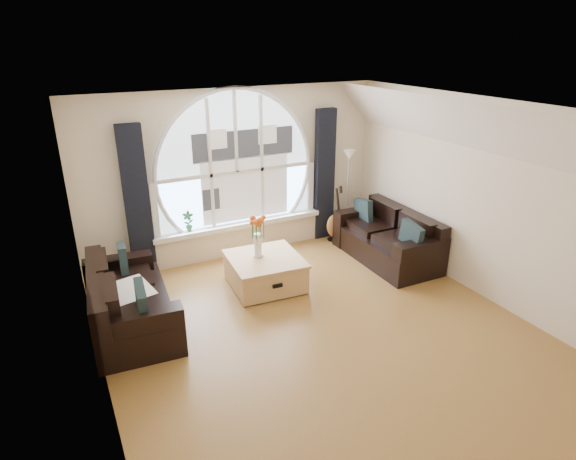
# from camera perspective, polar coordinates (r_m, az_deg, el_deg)

# --- Properties ---
(ground) EXTENTS (5.00, 5.50, 0.01)m
(ground) POSITION_cam_1_polar(r_m,az_deg,el_deg) (6.10, 3.94, -12.06)
(ground) COLOR brown
(ground) RESTS_ON ground
(ceiling) EXTENTS (5.00, 5.50, 0.01)m
(ceiling) POSITION_cam_1_polar(r_m,az_deg,el_deg) (5.10, 4.75, 13.89)
(ceiling) COLOR silver
(ceiling) RESTS_ON ground
(wall_back) EXTENTS (5.00, 0.01, 2.70)m
(wall_back) POSITION_cam_1_polar(r_m,az_deg,el_deg) (7.81, -6.24, 6.63)
(wall_back) COLOR beige
(wall_back) RESTS_ON ground
(wall_front) EXTENTS (5.00, 0.01, 2.70)m
(wall_front) POSITION_cam_1_polar(r_m,az_deg,el_deg) (3.71, 27.62, -14.88)
(wall_front) COLOR beige
(wall_front) RESTS_ON ground
(wall_left) EXTENTS (0.01, 5.50, 2.70)m
(wall_left) POSITION_cam_1_polar(r_m,az_deg,el_deg) (4.77, -22.48, -5.49)
(wall_left) COLOR beige
(wall_left) RESTS_ON ground
(wall_right) EXTENTS (0.01, 5.50, 2.70)m
(wall_right) POSITION_cam_1_polar(r_m,az_deg,el_deg) (7.02, 22.08, 3.31)
(wall_right) COLOR beige
(wall_right) RESTS_ON ground
(attic_slope) EXTENTS (0.92, 5.50, 0.72)m
(attic_slope) POSITION_cam_1_polar(r_m,az_deg,el_deg) (6.57, 21.57, 11.23)
(attic_slope) COLOR silver
(attic_slope) RESTS_ON ground
(arched_window) EXTENTS (2.60, 0.06, 2.15)m
(arched_window) POSITION_cam_1_polar(r_m,az_deg,el_deg) (7.71, -6.24, 8.54)
(arched_window) COLOR silver
(arched_window) RESTS_ON wall_back
(window_sill) EXTENTS (2.90, 0.22, 0.08)m
(window_sill) POSITION_cam_1_polar(r_m,az_deg,el_deg) (7.98, -5.73, 0.65)
(window_sill) COLOR white
(window_sill) RESTS_ON wall_back
(window_frame) EXTENTS (2.76, 0.08, 2.15)m
(window_frame) POSITION_cam_1_polar(r_m,az_deg,el_deg) (7.68, -6.16, 8.50)
(window_frame) COLOR white
(window_frame) RESTS_ON wall_back
(neighbor_house) EXTENTS (1.70, 0.02, 1.50)m
(neighbor_house) POSITION_cam_1_polar(r_m,az_deg,el_deg) (7.78, -5.12, 7.76)
(neighbor_house) COLOR silver
(neighbor_house) RESTS_ON wall_back
(curtain_left) EXTENTS (0.35, 0.12, 2.30)m
(curtain_left) POSITION_cam_1_polar(r_m,az_deg,el_deg) (7.36, -17.51, 3.11)
(curtain_left) COLOR black
(curtain_left) RESTS_ON ground
(curtain_right) EXTENTS (0.35, 0.12, 2.30)m
(curtain_right) POSITION_cam_1_polar(r_m,az_deg,el_deg) (8.44, 4.36, 6.47)
(curtain_right) COLOR black
(curtain_right) RESTS_ON ground
(sofa_left) EXTENTS (1.06, 1.88, 0.81)m
(sofa_left) POSITION_cam_1_polar(r_m,az_deg,el_deg) (6.33, -18.29, -7.65)
(sofa_left) COLOR black
(sofa_left) RESTS_ON ground
(sofa_right) EXTENTS (0.94, 1.84, 0.81)m
(sofa_right) POSITION_cam_1_polar(r_m,az_deg,el_deg) (7.92, 11.68, -0.78)
(sofa_right) COLOR black
(sofa_right) RESTS_ON ground
(coffee_chest) EXTENTS (1.09, 1.09, 0.50)m
(coffee_chest) POSITION_cam_1_polar(r_m,az_deg,el_deg) (7.01, -2.74, -4.83)
(coffee_chest) COLOR tan
(coffee_chest) RESTS_ON ground
(throw_blanket) EXTENTS (0.66, 0.66, 0.10)m
(throw_blanket) POSITION_cam_1_polar(r_m,az_deg,el_deg) (6.22, -18.53, -7.16)
(throw_blanket) COLOR silver
(throw_blanket) RESTS_ON sofa_left
(vase_flowers) EXTENTS (0.24, 0.24, 0.70)m
(vase_flowers) POSITION_cam_1_polar(r_m,az_deg,el_deg) (6.81, -3.65, -0.15)
(vase_flowers) COLOR white
(vase_flowers) RESTS_ON coffee_chest
(floor_lamp) EXTENTS (0.24, 0.24, 1.60)m
(floor_lamp) POSITION_cam_1_polar(r_m,az_deg,el_deg) (8.57, 7.05, 4.17)
(floor_lamp) COLOR #B2B2B2
(floor_lamp) RESTS_ON ground
(guitar) EXTENTS (0.37, 0.26, 1.06)m
(guitar) POSITION_cam_1_polar(r_m,az_deg,el_deg) (8.42, 5.72, 1.96)
(guitar) COLOR olive
(guitar) RESTS_ON ground
(potted_plant) EXTENTS (0.20, 0.17, 0.33)m
(potted_plant) POSITION_cam_1_polar(r_m,az_deg,el_deg) (7.67, -11.78, 1.00)
(potted_plant) COLOR #1E6023
(potted_plant) RESTS_ON window_sill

